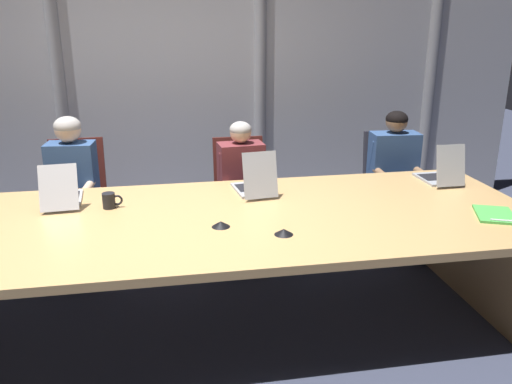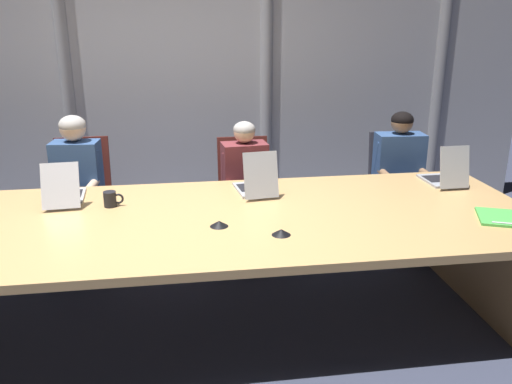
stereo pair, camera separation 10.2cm
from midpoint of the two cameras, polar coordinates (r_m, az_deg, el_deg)
ground_plane at (r=3.62m, az=-8.72°, el=-13.81°), size 14.93×14.93×0.00m
conference_table at (r=3.34m, az=-9.22°, el=-4.96°), size 4.75×1.50×0.73m
curtain_backdrop at (r=5.26m, az=-9.56°, el=13.88°), size 7.47×0.17×3.05m
laptop_left_mid at (r=3.76m, az=-19.18°, el=-0.11°), size 0.27×0.46×0.29m
laptop_center at (r=3.71m, az=0.75°, el=0.78°), size 0.28×0.43×0.33m
laptop_right_mid at (r=4.17m, az=20.24°, el=1.59°), size 0.23×0.39×0.32m
office_chair_left_mid at (r=4.59m, az=-17.30°, el=-2.25°), size 0.60×0.60×0.97m
office_chair_center at (r=4.57m, az=-0.53°, el=-1.64°), size 0.60×0.60×0.93m
office_chair_right_mid at (r=4.93m, az=15.34°, el=-0.79°), size 0.60×0.60×0.93m
person_left_mid at (r=4.35m, az=-18.25°, el=0.97°), size 0.41×0.57×1.20m
person_center at (r=4.33m, az=-0.28°, el=1.05°), size 0.41×0.57×1.11m
person_right_mid at (r=4.69m, az=15.99°, el=2.11°), size 0.44×0.56×1.16m
coffee_mug_near at (r=3.57m, az=-14.59°, el=-0.74°), size 0.13×0.08×0.10m
conference_mic_middle at (r=3.03m, az=3.70°, el=-4.33°), size 0.11×0.11×0.03m
conference_mic_right_side at (r=3.14m, az=-3.07°, el=-3.42°), size 0.11×0.11×0.03m
spiral_notepad at (r=3.60m, az=25.29°, el=-2.50°), size 0.32×0.36×0.03m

